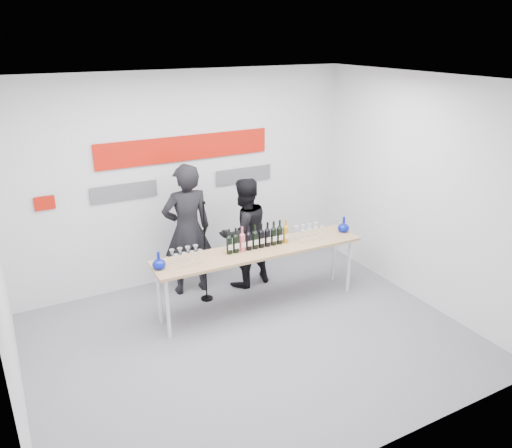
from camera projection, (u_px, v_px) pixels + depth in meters
name	position (u px, v px, depth m)	size (l,w,h in m)	color
ground	(252.00, 340.00, 5.98)	(5.00, 5.00, 0.00)	slate
back_wall	(186.00, 179.00, 7.08)	(5.00, 0.04, 3.00)	silver
signage	(182.00, 159.00, 6.92)	(3.38, 0.02, 0.79)	#BD1408
tasting_table	(260.00, 253.00, 6.45)	(2.82, 0.65, 0.84)	tan
wine_bottles	(258.00, 236.00, 6.40)	(0.89, 0.10, 0.33)	black
decanter_left	(159.00, 260.00, 5.85)	(0.16, 0.16, 0.21)	#071592
decanter_right	(344.00, 224.00, 6.95)	(0.16, 0.16, 0.21)	#071592
glasses_left	(186.00, 257.00, 5.98)	(0.37, 0.23, 0.18)	silver
glasses_right	(309.00, 233.00, 6.70)	(0.37, 0.23, 0.18)	silver
presenter_left	(187.00, 230.00, 6.80)	(0.68, 0.44, 1.86)	black
presenter_right	(244.00, 233.00, 7.05)	(0.77, 0.60, 1.59)	black
mic_stand	(206.00, 271.00, 6.74)	(0.17, 0.17, 1.44)	black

